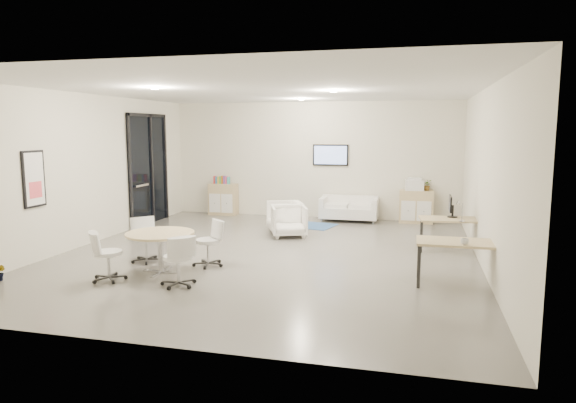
# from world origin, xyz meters

# --- Properties ---
(room_shell) EXTENTS (9.60, 10.60, 4.80)m
(room_shell) POSITION_xyz_m (0.00, 0.00, 1.60)
(room_shell) COLOR #5E5C56
(room_shell) RESTS_ON ground
(glass_door) EXTENTS (0.09, 1.90, 2.85)m
(glass_door) POSITION_xyz_m (-3.95, 2.51, 1.50)
(glass_door) COLOR black
(glass_door) RESTS_ON room_shell
(artwork) EXTENTS (0.05, 0.54, 1.04)m
(artwork) POSITION_xyz_m (-3.97, -1.60, 1.55)
(artwork) COLOR black
(artwork) RESTS_ON room_shell
(wall_tv) EXTENTS (0.98, 0.06, 0.58)m
(wall_tv) POSITION_xyz_m (0.50, 4.46, 1.75)
(wall_tv) COLOR black
(wall_tv) RESTS_ON room_shell
(ceiling_spots) EXTENTS (3.14, 4.14, 0.03)m
(ceiling_spots) POSITION_xyz_m (-0.20, 0.83, 3.18)
(ceiling_spots) COLOR #FFEAC6
(ceiling_spots) RESTS_ON room_shell
(sideboard_left) EXTENTS (0.80, 0.41, 0.90)m
(sideboard_left) POSITION_xyz_m (-2.59, 4.27, 0.45)
(sideboard_left) COLOR tan
(sideboard_left) RESTS_ON room_shell
(sideboard_right) EXTENTS (0.87, 0.42, 0.87)m
(sideboard_right) POSITION_xyz_m (2.83, 4.26, 0.43)
(sideboard_right) COLOR tan
(sideboard_right) RESTS_ON room_shell
(books) EXTENTS (0.46, 0.14, 0.22)m
(books) POSITION_xyz_m (-2.63, 4.27, 1.01)
(books) COLOR red
(books) RESTS_ON sideboard_left
(printer) EXTENTS (0.50, 0.43, 0.33)m
(printer) POSITION_xyz_m (2.77, 4.27, 1.02)
(printer) COLOR white
(printer) RESTS_ON sideboard_right
(loveseat) EXTENTS (1.52, 0.76, 0.57)m
(loveseat) POSITION_xyz_m (1.08, 4.11, 0.31)
(loveseat) COLOR white
(loveseat) RESTS_ON room_shell
(blue_rug) EXTENTS (1.61, 1.26, 0.01)m
(blue_rug) POSITION_xyz_m (0.09, 3.21, 0.01)
(blue_rug) COLOR #2F5591
(blue_rug) RESTS_ON room_shell
(armchair_left) EXTENTS (1.00, 1.02, 0.81)m
(armchair_left) POSITION_xyz_m (-0.23, 2.26, 0.41)
(armchair_left) COLOR white
(armchair_left) RESTS_ON room_shell
(armchair_right) EXTENTS (0.98, 0.95, 0.79)m
(armchair_right) POSITION_xyz_m (0.00, 1.73, 0.40)
(armchair_right) COLOR white
(armchair_right) RESTS_ON room_shell
(desk_rear) EXTENTS (1.35, 0.77, 0.67)m
(desk_rear) POSITION_xyz_m (3.55, 1.14, 0.61)
(desk_rear) COLOR tan
(desk_rear) RESTS_ON room_shell
(desk_front) EXTENTS (1.37, 0.69, 0.71)m
(desk_front) POSITION_xyz_m (3.53, -1.24, 0.64)
(desk_front) COLOR tan
(desk_front) RESTS_ON room_shell
(monitor) EXTENTS (0.20, 0.50, 0.44)m
(monitor) POSITION_xyz_m (3.51, 1.29, 0.91)
(monitor) COLOR black
(monitor) RESTS_ON desk_rear
(round_table) EXTENTS (1.16, 1.16, 0.71)m
(round_table) POSITION_xyz_m (-1.40, -1.73, 0.62)
(round_table) COLOR tan
(round_table) RESTS_ON room_shell
(meeting_chairs) EXTENTS (2.06, 2.06, 0.82)m
(meeting_chairs) POSITION_xyz_m (-1.40, -1.73, 0.41)
(meeting_chairs) COLOR white
(meeting_chairs) RESTS_ON room_shell
(plant_cabinet) EXTENTS (0.29, 0.32, 0.23)m
(plant_cabinet) POSITION_xyz_m (3.09, 4.25, 0.98)
(plant_cabinet) COLOR #3F7F3F
(plant_cabinet) RESTS_ON sideboard_right
(plant_floor) EXTENTS (0.18, 0.29, 0.12)m
(plant_floor) POSITION_xyz_m (-3.70, -2.81, 0.06)
(plant_floor) COLOR #3F7F3F
(plant_floor) RESTS_ON room_shell
(cup) EXTENTS (0.13, 0.12, 0.12)m
(cup) POSITION_xyz_m (3.56, -1.48, 0.77)
(cup) COLOR white
(cup) RESTS_ON desk_front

